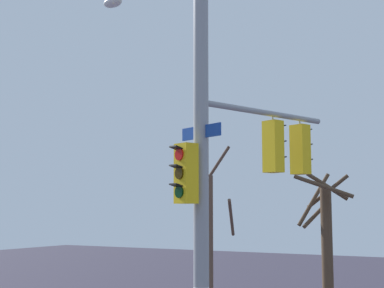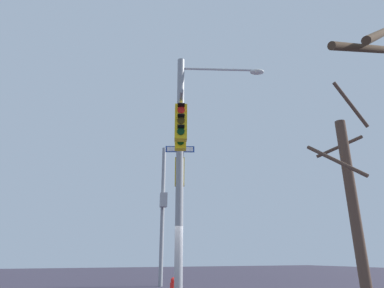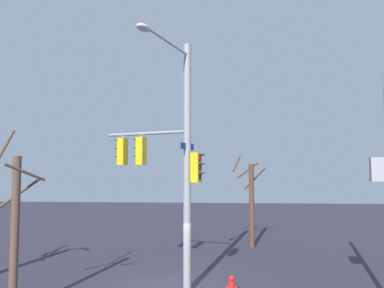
{
  "view_description": "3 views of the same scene",
  "coord_description": "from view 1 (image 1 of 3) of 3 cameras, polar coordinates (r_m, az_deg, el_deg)",
  "views": [
    {
      "loc": [
        9.76,
        4.86,
        3.88
      ],
      "look_at": [
        0.23,
        -0.56,
        5.18
      ],
      "focal_mm": 52.86,
      "sensor_mm": 36.0,
      "label": 1
    },
    {
      "loc": [
        -10.64,
        3.92,
        1.48
      ],
      "look_at": [
        -0.07,
        -0.47,
        5.43
      ],
      "focal_mm": 30.62,
      "sensor_mm": 36.0,
      "label": 2
    },
    {
      "loc": [
        1.74,
        -14.35,
        4.39
      ],
      "look_at": [
        0.72,
        -0.76,
        5.41
      ],
      "focal_mm": 35.22,
      "sensor_mm": 36.0,
      "label": 3
    }
  ],
  "objects": [
    {
      "name": "main_signal_pole_assembly",
      "position": [
        11.08,
        2.45,
        -0.64
      ],
      "size": [
        4.08,
        4.64,
        9.31
      ],
      "rotation": [
        0.0,
        0.0,
        2.79
      ],
      "color": "gray",
      "rests_on": "ground"
    },
    {
      "name": "bare_tree_across_street",
      "position": [
        19.02,
        13.39,
        -10.15
      ],
      "size": [
        2.09,
        2.06,
        5.16
      ],
      "color": "#4A3727",
      "rests_on": "ground"
    },
    {
      "name": "bare_tree_corner",
      "position": [
        16.44,
        1.75,
        -11.08
      ],
      "size": [
        1.8,
        1.81,
        5.79
      ],
      "color": "brown",
      "rests_on": "ground"
    }
  ]
}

